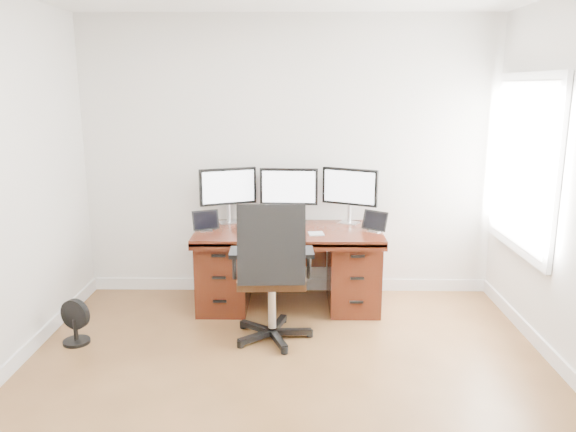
{
  "coord_description": "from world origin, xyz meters",
  "views": [
    {
      "loc": [
        0.07,
        -3.18,
        2.04
      ],
      "look_at": [
        0.0,
        1.5,
        0.95
      ],
      "focal_mm": 35.0,
      "sensor_mm": 36.0,
      "label": 1
    }
  ],
  "objects_px": {
    "desk": "(288,265)",
    "office_chair": "(272,296)",
    "floor_fan": "(75,323)",
    "keyboard": "(284,235)",
    "monitor_center": "(289,189)"
  },
  "relations": [
    {
      "from": "office_chair",
      "to": "monitor_center",
      "type": "relative_size",
      "value": 2.14
    },
    {
      "from": "office_chair",
      "to": "keyboard",
      "type": "xyz_separation_m",
      "value": [
        0.09,
        0.52,
        0.37
      ]
    },
    {
      "from": "floor_fan",
      "to": "keyboard",
      "type": "height_order",
      "value": "keyboard"
    },
    {
      "from": "floor_fan",
      "to": "keyboard",
      "type": "distance_m",
      "value": 1.87
    },
    {
      "from": "desk",
      "to": "floor_fan",
      "type": "height_order",
      "value": "desk"
    },
    {
      "from": "desk",
      "to": "office_chair",
      "type": "height_order",
      "value": "office_chair"
    },
    {
      "from": "office_chair",
      "to": "monitor_center",
      "type": "height_order",
      "value": "monitor_center"
    },
    {
      "from": "office_chair",
      "to": "floor_fan",
      "type": "xyz_separation_m",
      "value": [
        -1.59,
        -0.07,
        -0.21
      ]
    },
    {
      "from": "desk",
      "to": "monitor_center",
      "type": "distance_m",
      "value": 0.72
    },
    {
      "from": "desk",
      "to": "floor_fan",
      "type": "bearing_deg",
      "value": -154.04
    },
    {
      "from": "desk",
      "to": "floor_fan",
      "type": "distance_m",
      "value": 1.92
    },
    {
      "from": "office_chair",
      "to": "desk",
      "type": "bearing_deg",
      "value": 78.82
    },
    {
      "from": "desk",
      "to": "office_chair",
      "type": "bearing_deg",
      "value": -99.21
    },
    {
      "from": "floor_fan",
      "to": "office_chair",
      "type": "bearing_deg",
      "value": 21.54
    },
    {
      "from": "desk",
      "to": "office_chair",
      "type": "relative_size",
      "value": 1.44
    }
  ]
}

